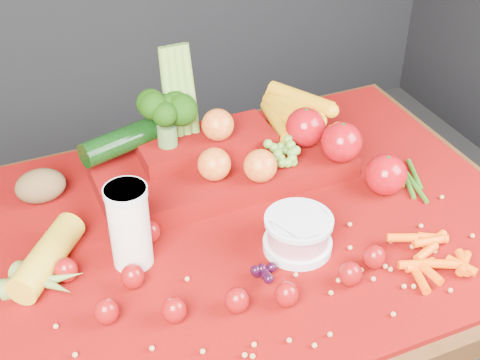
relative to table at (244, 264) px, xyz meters
name	(u,v)px	position (x,y,z in m)	size (l,w,h in m)	color
table	(244,264)	(0.00, 0.00, 0.00)	(1.10, 0.80, 0.75)	#331E0B
red_cloth	(244,225)	(0.00, 0.00, 0.10)	(1.05, 0.75, 0.01)	#650803
milk_glass	(129,224)	(-0.22, -0.02, 0.19)	(0.07, 0.07, 0.16)	silver
yogurt_bowl	(298,232)	(0.06, -0.10, 0.14)	(0.13, 0.13, 0.07)	silver
strawberry_scatter	(209,278)	(-0.12, -0.14, 0.13)	(0.54, 0.28, 0.05)	maroon
dark_grape_cluster	(269,275)	(-0.02, -0.16, 0.12)	(0.06, 0.05, 0.03)	black
soybean_scatter	(292,291)	(0.00, -0.20, 0.11)	(0.84, 0.24, 0.01)	#AF7D4B
corn_ear	(45,274)	(-0.37, -0.01, 0.13)	(0.25, 0.26, 0.06)	gold
potato	(41,186)	(-0.34, 0.23, 0.14)	(0.10, 0.07, 0.07)	#533A21
baby_carrot_pile	(427,254)	(0.26, -0.22, 0.12)	(0.17, 0.17, 0.03)	#EA4C08
green_bean_pile	(413,178)	(0.38, -0.01, 0.11)	(0.14, 0.12, 0.01)	#2A5C15
produce_mound	(237,151)	(0.05, 0.15, 0.17)	(0.60, 0.36, 0.27)	#650803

